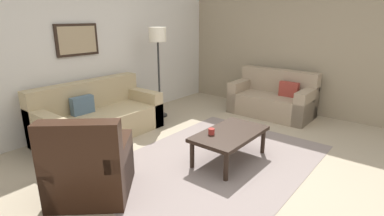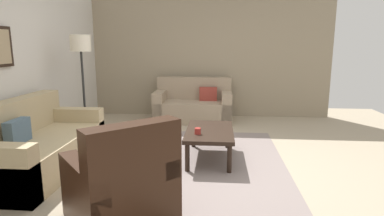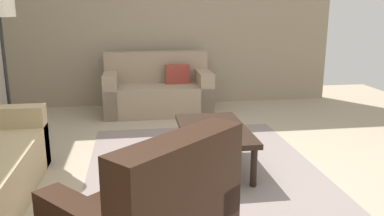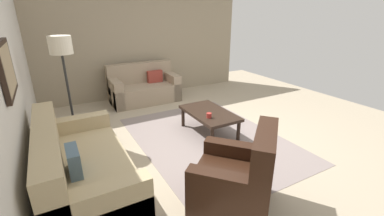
{
  "view_description": "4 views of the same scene",
  "coord_description": "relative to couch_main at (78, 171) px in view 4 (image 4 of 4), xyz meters",
  "views": [
    {
      "loc": [
        -3.03,
        -2.05,
        1.9
      ],
      "look_at": [
        -0.03,
        0.36,
        0.71
      ],
      "focal_mm": 27.83,
      "sensor_mm": 36.0,
      "label": 1
    },
    {
      "loc": [
        -4.03,
        -0.23,
        1.55
      ],
      "look_at": [
        0.16,
        0.13,
        0.72
      ],
      "focal_mm": 29.77,
      "sensor_mm": 36.0,
      "label": 2
    },
    {
      "loc": [
        -3.48,
        0.65,
        1.56
      ],
      "look_at": [
        0.05,
        0.12,
        0.65
      ],
      "focal_mm": 37.63,
      "sensor_mm": 36.0,
      "label": 3
    },
    {
      "loc": [
        -3.27,
        2.16,
        2.04
      ],
      "look_at": [
        -0.04,
        0.35,
        0.64
      ],
      "focal_mm": 24.12,
      "sensor_mm": 36.0,
      "label": 4
    }
  ],
  "objects": [
    {
      "name": "ground_plane",
      "position": [
        0.41,
        -2.08,
        -0.3
      ],
      "size": [
        8.0,
        8.0,
        0.0
      ],
      "primitive_type": "plane",
      "color": "tan"
    },
    {
      "name": "rear_partition",
      "position": [
        0.41,
        0.52,
        1.1
      ],
      "size": [
        6.0,
        0.12,
        2.8
      ],
      "primitive_type": "cube",
      "color": "silver",
      "rests_on": "ground_plane"
    },
    {
      "name": "stone_feature_panel",
      "position": [
        3.41,
        -2.08,
        1.1
      ],
      "size": [
        0.12,
        5.2,
        2.8
      ],
      "primitive_type": "cube",
      "color": "gray",
      "rests_on": "ground_plane"
    },
    {
      "name": "area_rug",
      "position": [
        0.41,
        -2.08,
        -0.29
      ],
      "size": [
        3.1,
        2.24,
        0.01
      ],
      "primitive_type": "cube",
      "color": "gray",
      "rests_on": "ground_plane"
    },
    {
      "name": "couch_main",
      "position": [
        0.0,
        0.0,
        0.0
      ],
      "size": [
        1.98,
        0.93,
        0.88
      ],
      "color": "tan",
      "rests_on": "ground_plane"
    },
    {
      "name": "couch_loveseat",
      "position": [
        2.88,
        -1.8,
        0.01
      ],
      "size": [
        0.83,
        1.56,
        0.88
      ],
      "color": "gray",
      "rests_on": "ground_plane"
    },
    {
      "name": "armchair_leather",
      "position": [
        -1.1,
        -1.5,
        0.01
      ],
      "size": [
        1.13,
        1.13,
        0.95
      ],
      "color": "black",
      "rests_on": "ground_plane"
    },
    {
      "name": "coffee_table",
      "position": [
        0.6,
        -2.2,
        0.06
      ],
      "size": [
        1.1,
        0.64,
        0.41
      ],
      "color": "black",
      "rests_on": "ground_plane"
    },
    {
      "name": "cup",
      "position": [
        0.37,
        -2.05,
        0.15
      ],
      "size": [
        0.08,
        0.08,
        0.08
      ],
      "primitive_type": "cylinder",
      "color": "#B2332D",
      "rests_on": "coffee_table"
    },
    {
      "name": "lamp_standing",
      "position": [
        1.36,
        -0.11,
        1.11
      ],
      "size": [
        0.32,
        0.32,
        1.71
      ],
      "color": "black",
      "rests_on": "ground_plane"
    },
    {
      "name": "framed_artwork",
      "position": [
        0.06,
        0.43,
        1.24
      ],
      "size": [
        0.74,
        0.04,
        0.51
      ],
      "color": "black"
    }
  ]
}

